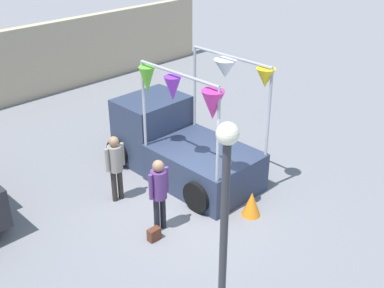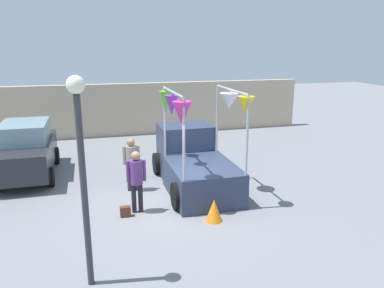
% 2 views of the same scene
% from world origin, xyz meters
% --- Properties ---
extents(ground_plane, '(60.00, 60.00, 0.00)m').
position_xyz_m(ground_plane, '(0.00, 0.00, 0.00)').
color(ground_plane, slate).
extents(vendor_truck, '(2.48, 4.12, 3.21)m').
position_xyz_m(vendor_truck, '(1.06, 1.51, 0.87)').
color(vendor_truck, '#2D3851').
rests_on(vendor_truck, ground).
extents(person_customer, '(0.53, 0.34, 1.72)m').
position_xyz_m(person_customer, '(-0.96, -0.12, 1.05)').
color(person_customer, black).
rests_on(person_customer, ground).
extents(person_vendor, '(0.53, 0.34, 1.69)m').
position_xyz_m(person_vendor, '(-0.91, 1.49, 1.02)').
color(person_vendor, '#2D2823').
rests_on(person_vendor, ground).
extents(handbag, '(0.28, 0.16, 0.28)m').
position_xyz_m(handbag, '(-1.31, -0.32, 0.14)').
color(handbag, '#592D1E').
rests_on(handbag, ground).
extents(street_lamp, '(0.32, 0.32, 3.96)m').
position_xyz_m(street_lamp, '(-2.24, -3.09, 2.58)').
color(street_lamp, '#333338').
rests_on(street_lamp, ground).
extents(brick_boundary_wall, '(18.00, 0.36, 2.60)m').
position_xyz_m(brick_boundary_wall, '(0.00, 9.12, 1.30)').
color(brick_boundary_wall, tan).
rests_on(brick_boundary_wall, ground).
extents(folded_kite_bundle_tangerine, '(0.62, 0.62, 0.60)m').
position_xyz_m(folded_kite_bundle_tangerine, '(0.88, -1.21, 0.30)').
color(folded_kite_bundle_tangerine, orange).
rests_on(folded_kite_bundle_tangerine, ground).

